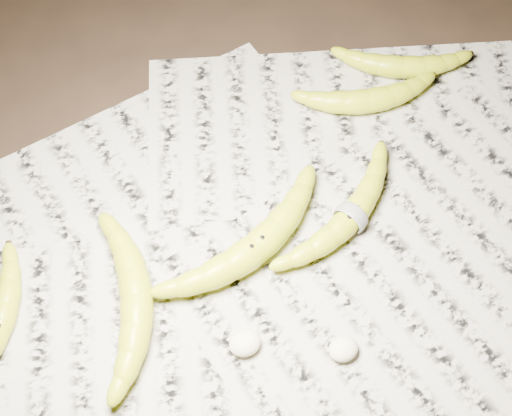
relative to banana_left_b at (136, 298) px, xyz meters
name	(u,v)px	position (x,y,z in m)	size (l,w,h in m)	color
ground	(271,243)	(0.18, 0.02, -0.03)	(3.00, 3.00, 0.00)	black
newspaper_patch	(272,255)	(0.18, 0.00, -0.02)	(0.90, 0.70, 0.01)	#AAA492
banana_left_b	(136,298)	(0.00, 0.00, 0.00)	(0.21, 0.06, 0.04)	#BFC919
banana_center	(256,247)	(0.16, 0.01, 0.00)	(0.23, 0.07, 0.04)	#BFC919
banana_taped	(351,216)	(0.29, 0.00, 0.00)	(0.21, 0.06, 0.04)	#BFC919
banana_upper_a	(402,65)	(0.47, 0.20, 0.00)	(0.17, 0.05, 0.03)	#BFC919
banana_upper_b	(368,99)	(0.39, 0.16, 0.00)	(0.17, 0.06, 0.04)	#BFC919
measuring_tape	(351,216)	(0.29, 0.00, 0.00)	(0.04, 0.04, 0.00)	white
flesh_chunk_a	(245,342)	(0.10, -0.10, -0.01)	(0.04, 0.03, 0.02)	#F5EFBD
flesh_chunk_b	(344,348)	(0.20, -0.15, -0.01)	(0.04, 0.03, 0.02)	#F5EFBD
flesh_chunk_c	(341,346)	(0.20, -0.14, -0.01)	(0.03, 0.02, 0.02)	#F5EFBD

